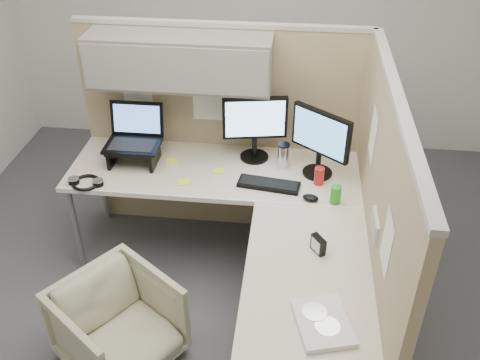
# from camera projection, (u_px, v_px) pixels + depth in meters

# --- Properties ---
(ground) EXTENTS (4.50, 4.50, 0.00)m
(ground) POSITION_uv_depth(u_px,v_px,m) (221.00, 303.00, 3.62)
(ground) COLOR #424348
(ground) RESTS_ON ground
(partition_back) EXTENTS (2.00, 0.36, 1.63)m
(partition_back) POSITION_uv_depth(u_px,v_px,m) (204.00, 101.00, 3.70)
(partition_back) COLOR tan
(partition_back) RESTS_ON ground
(partition_right) EXTENTS (0.07, 2.03, 1.63)m
(partition_right) POSITION_uv_depth(u_px,v_px,m) (374.00, 225.00, 3.02)
(partition_right) COLOR tan
(partition_right) RESTS_ON ground
(desk) EXTENTS (2.00, 1.98, 0.73)m
(desk) POSITION_uv_depth(u_px,v_px,m) (242.00, 213.00, 3.32)
(desk) COLOR beige
(desk) RESTS_ON ground
(office_chair) EXTENTS (0.81, 0.82, 0.62)m
(office_chair) POSITION_uv_depth(u_px,v_px,m) (118.00, 322.00, 3.09)
(office_chair) COLOR beige
(office_chair) RESTS_ON ground
(monitor_left) EXTENTS (0.44, 0.20, 0.47)m
(monitor_left) POSITION_uv_depth(u_px,v_px,m) (255.00, 123.00, 3.62)
(monitor_left) COLOR black
(monitor_left) RESTS_ON desk
(monitor_right) EXTENTS (0.37, 0.30, 0.47)m
(monitor_right) POSITION_uv_depth(u_px,v_px,m) (320.00, 138.00, 3.45)
(monitor_right) COLOR black
(monitor_right) RESTS_ON desk
(laptop_station) EXTENTS (0.37, 0.32, 0.39)m
(laptop_station) POSITION_uv_depth(u_px,v_px,m) (134.00, 142.00, 3.67)
(laptop_station) COLOR black
(laptop_station) RESTS_ON desk
(keyboard) EXTENTS (0.42, 0.19, 0.02)m
(keyboard) POSITION_uv_depth(u_px,v_px,m) (269.00, 184.00, 3.48)
(keyboard) COLOR black
(keyboard) RESTS_ON desk
(mouse) EXTENTS (0.11, 0.09, 0.04)m
(mouse) POSITION_uv_depth(u_px,v_px,m) (311.00, 198.00, 3.35)
(mouse) COLOR black
(mouse) RESTS_ON desk
(travel_mug) EXTENTS (0.08, 0.08, 0.18)m
(travel_mug) POSITION_uv_depth(u_px,v_px,m) (283.00, 155.00, 3.63)
(travel_mug) COLOR silver
(travel_mug) RESTS_ON desk
(soda_can_green) EXTENTS (0.07, 0.07, 0.12)m
(soda_can_green) POSITION_uv_depth(u_px,v_px,m) (336.00, 195.00, 3.31)
(soda_can_green) COLOR #268C1E
(soda_can_green) RESTS_ON desk
(soda_can_silver) EXTENTS (0.07, 0.07, 0.12)m
(soda_can_silver) POSITION_uv_depth(u_px,v_px,m) (319.00, 176.00, 3.48)
(soda_can_silver) COLOR #B21E1E
(soda_can_silver) RESTS_ON desk
(sticky_note_d) EXTENTS (0.08, 0.08, 0.01)m
(sticky_note_d) POSITION_uv_depth(u_px,v_px,m) (218.00, 171.00, 3.63)
(sticky_note_d) COLOR #F6F240
(sticky_note_d) RESTS_ON desk
(sticky_note_c) EXTENTS (0.10, 0.10, 0.01)m
(sticky_note_c) POSITION_uv_depth(u_px,v_px,m) (172.00, 161.00, 3.73)
(sticky_note_c) COLOR #F6F240
(sticky_note_c) RESTS_ON desk
(sticky_note_a) EXTENTS (0.09, 0.09, 0.01)m
(sticky_note_a) POSITION_uv_depth(u_px,v_px,m) (184.00, 182.00, 3.52)
(sticky_note_a) COLOR #F6F240
(sticky_note_a) RESTS_ON desk
(headphones) EXTENTS (0.24, 0.19, 0.03)m
(headphones) POSITION_uv_depth(u_px,v_px,m) (86.00, 182.00, 3.50)
(headphones) COLOR black
(headphones) RESTS_ON desk
(paper_stack) EXTENTS (0.32, 0.36, 0.03)m
(paper_stack) POSITION_uv_depth(u_px,v_px,m) (323.00, 323.00, 2.53)
(paper_stack) COLOR white
(paper_stack) RESTS_ON desk
(desk_clock) EXTENTS (0.09, 0.10, 0.10)m
(desk_clock) POSITION_uv_depth(u_px,v_px,m) (318.00, 245.00, 2.94)
(desk_clock) COLOR black
(desk_clock) RESTS_ON desk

